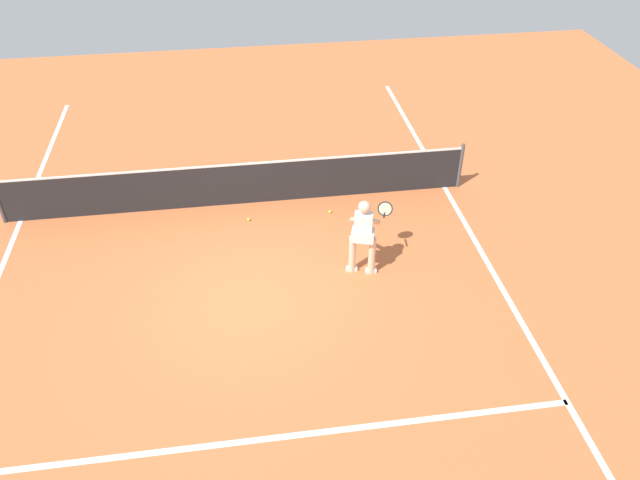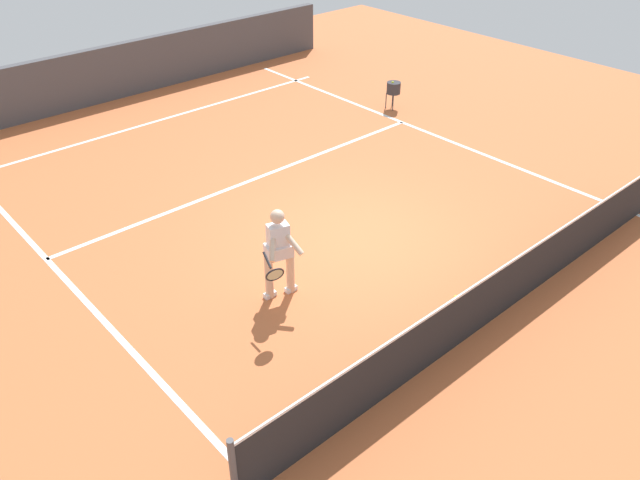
{
  "view_description": "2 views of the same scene",
  "coord_description": "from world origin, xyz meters",
  "views": [
    {
      "loc": [
        0.03,
        -8.59,
        7.58
      ],
      "look_at": [
        1.34,
        0.35,
        0.85
      ],
      "focal_mm": 35.81,
      "sensor_mm": 36.0,
      "label": 1
    },
    {
      "loc": [
        7.03,
        6.88,
        6.31
      ],
      "look_at": [
        1.44,
        0.59,
        0.81
      ],
      "focal_mm": 35.84,
      "sensor_mm": 36.0,
      "label": 2
    }
  ],
  "objects": [
    {
      "name": "court_net",
      "position": [
        0.0,
        3.05,
        0.5
      ],
      "size": [
        9.79,
        0.08,
        1.06
      ],
      "color": "#4C4C51",
      "rests_on": "ground"
    },
    {
      "name": "service_line_marking",
      "position": [
        0.0,
        -3.04,
        0.0
      ],
      "size": [
        9.11,
        0.1,
        0.01
      ],
      "primitive_type": "cube",
      "color": "white",
      "rests_on": "ground"
    },
    {
      "name": "ball_hopper",
      "position": [
        -5.09,
        -3.87,
        0.55
      ],
      "size": [
        0.36,
        0.36,
        0.74
      ],
      "color": "#333338",
      "rests_on": "ground"
    },
    {
      "name": "sideline_left_marking",
      "position": [
        -4.55,
        0.0,
        0.0
      ],
      "size": [
        0.1,
        17.44,
        0.01
      ],
      "primitive_type": "cube",
      "color": "white",
      "rests_on": "ground"
    },
    {
      "name": "ground_plane",
      "position": [
        0.0,
        0.0,
        0.0
      ],
      "size": [
        25.27,
        25.27,
        0.0
      ],
      "primitive_type": "plane",
      "color": "#C66638"
    },
    {
      "name": "tennis_ball_mid",
      "position": [
        1.85,
        2.4,
        0.03
      ],
      "size": [
        0.07,
        0.07,
        0.07
      ],
      "primitive_type": "sphere",
      "color": "#D1E533",
      "rests_on": "ground"
    },
    {
      "name": "court_back_wall",
      "position": [
        0.0,
        -9.42,
        0.72
      ],
      "size": [
        14.11,
        0.24,
        1.43
      ],
      "primitive_type": "cube",
      "color": "#47474C",
      "rests_on": "ground"
    },
    {
      "name": "tennis_player",
      "position": [
        2.14,
        0.43,
        0.85
      ],
      "size": [
        0.96,
        0.88,
        1.55
      ],
      "color": "beige",
      "rests_on": "ground"
    },
    {
      "name": "tennis_ball_near",
      "position": [
        0.13,
        2.36,
        0.03
      ],
      "size": [
        0.07,
        0.07,
        0.07
      ],
      "primitive_type": "sphere",
      "color": "#D1E533",
      "rests_on": "ground"
    },
    {
      "name": "sideline_right_marking",
      "position": [
        4.55,
        0.0,
        0.0
      ],
      "size": [
        0.1,
        17.44,
        0.01
      ],
      "primitive_type": "cube",
      "color": "white",
      "rests_on": "ground"
    },
    {
      "name": "baseline_marking",
      "position": [
        0.0,
        -7.22,
        0.0
      ],
      "size": [
        10.11,
        0.1,
        0.01
      ],
      "primitive_type": "cube",
      "color": "white",
      "rests_on": "ground"
    }
  ]
}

